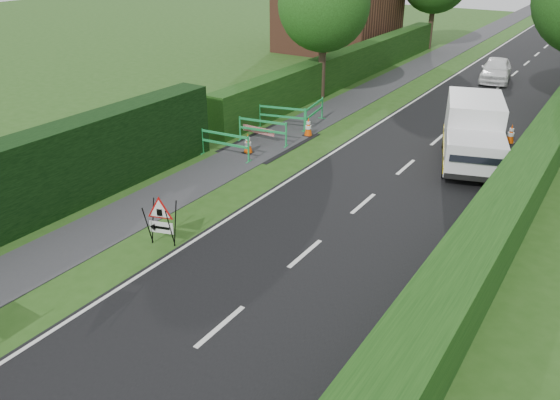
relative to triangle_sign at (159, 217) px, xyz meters
The scene contains 20 objects.
ground 3.08m from the triangle_sign, 71.41° to the right, with size 120.00×120.00×0.00m, color #254B15.
road_surface 32.39m from the triangle_sign, 83.89° to the left, with size 6.00×90.00×0.02m, color black.
footpath 32.27m from the triangle_sign, 93.65° to the left, with size 2.00×90.00×0.02m, color #2D2D30.
hedge_west_far 19.63m from the triangle_sign, 101.93° to the left, with size 1.00×24.00×1.80m, color #14380F.
hedge_east 15.17m from the triangle_sign, 60.56° to the left, with size 1.20×50.00×1.50m, color #14380F.
house_west 28.73m from the triangle_sign, 108.42° to the left, with size 7.50×7.40×7.88m.
tree_nw 16.05m from the triangle_sign, 103.53° to the left, with size 4.40×4.40×6.70m.
triangle_sign is the anchor object (origin of this frame).
works_van 11.65m from the triangle_sign, 63.62° to the left, with size 3.26×5.17×2.21m.
traffic_cone_0 10.96m from the triangle_sign, 54.91° to the left, with size 0.38×0.38×0.79m.
traffic_cone_1 12.56m from the triangle_sign, 62.16° to the left, with size 0.38×0.38×0.79m.
traffic_cone_2 14.63m from the triangle_sign, 65.97° to the left, with size 0.38×0.38×0.79m.
traffic_cone_3 7.12m from the triangle_sign, 107.25° to the left, with size 0.38×0.38×0.79m.
traffic_cone_4 9.83m from the triangle_sign, 97.05° to the left, with size 0.38×0.38×0.79m.
ped_barrier_0 6.46m from the triangle_sign, 113.09° to the left, with size 2.09×0.57×1.00m.
ped_barrier_1 8.28m from the triangle_sign, 105.74° to the left, with size 2.09×0.69×1.00m.
ped_barrier_2 10.24m from the triangle_sign, 104.72° to the left, with size 2.08×0.87×1.00m.
ped_barrier_3 11.23m from the triangle_sign, 98.73° to the left, with size 0.68×2.09×1.00m.
redwhite_plank 8.55m from the triangle_sign, 107.46° to the left, with size 1.50×0.04×0.25m, color red.
hatchback_car 23.83m from the triangle_sign, 83.08° to the left, with size 1.53×3.80×1.29m, color white.
Camera 1 is at (8.58, -6.00, 7.45)m, focal length 35.00 mm.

